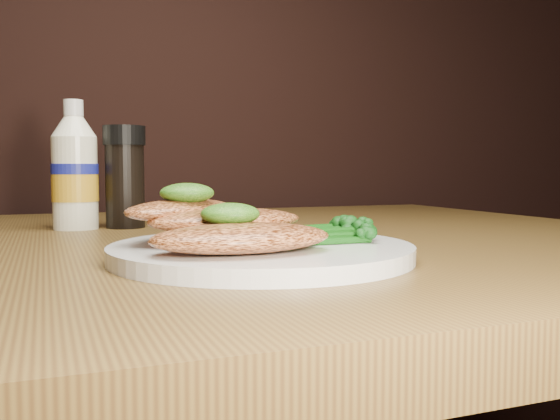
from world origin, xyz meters
name	(u,v)px	position (x,y,z in m)	size (l,w,h in m)	color
plate	(261,252)	(0.08, 0.88, 0.76)	(0.24, 0.24, 0.01)	white
chicken_front	(242,238)	(0.05, 0.84, 0.77)	(0.13, 0.07, 0.02)	#D37843
chicken_mid	(226,220)	(0.06, 0.89, 0.78)	(0.13, 0.06, 0.02)	#D37843
chicken_back	(181,210)	(0.03, 0.92, 0.79)	(0.11, 0.06, 0.02)	#D37843
pesto_front	(230,214)	(0.05, 0.85, 0.79)	(0.04, 0.04, 0.02)	#083207
pesto_back	(187,193)	(0.03, 0.91, 0.80)	(0.04, 0.04, 0.02)	#083207
broccolini_bundle	(310,229)	(0.13, 0.89, 0.77)	(0.12, 0.09, 0.02)	#124B10
mayo_bottle	(75,165)	(-0.04, 1.18, 0.83)	(0.05, 0.05, 0.15)	white
pepper_grinder	(125,177)	(0.02, 1.18, 0.81)	(0.05, 0.05, 0.12)	black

